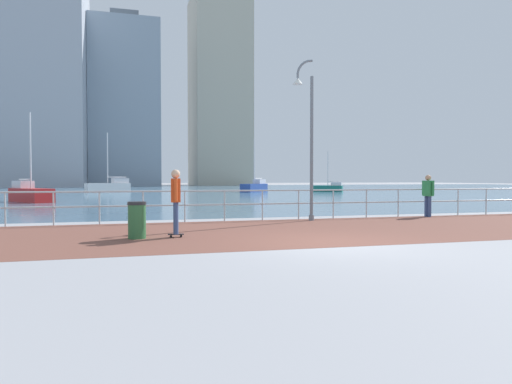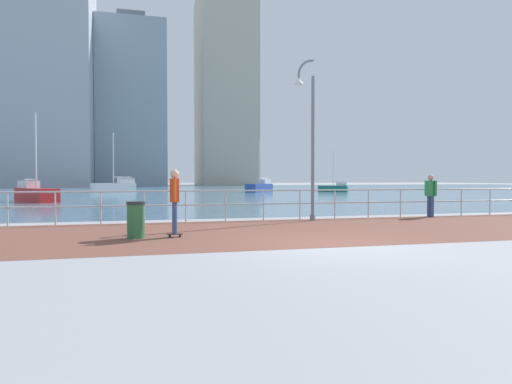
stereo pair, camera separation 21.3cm
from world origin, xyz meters
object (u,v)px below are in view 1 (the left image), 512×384
at_px(lamppost, 308,132).
at_px(sailboat_teal, 30,193).
at_px(sailboat_blue, 109,187).
at_px(sailboat_gray, 255,187).
at_px(sailboat_ivory, 329,188).
at_px(bystander, 428,192).
at_px(trash_bin, 137,220).
at_px(skateboarder, 176,197).

relative_size(lamppost, sailboat_teal, 1.00).
relative_size(sailboat_blue, sailboat_gray, 1.10).
bearing_deg(sailboat_blue, sailboat_ivory, -11.46).
relative_size(bystander, sailboat_ivory, 0.35).
height_order(lamppost, trash_bin, lamppost).
height_order(skateboarder, sailboat_gray, sailboat_gray).
height_order(lamppost, bystander, lamppost).
xyz_separation_m(sailboat_blue, sailboat_teal, (-3.84, -20.77, -0.08)).
height_order(lamppost, sailboat_teal, sailboat_teal).
distance_m(lamppost, sailboat_teal, 21.15).
bearing_deg(sailboat_blue, skateboarder, -84.84).
height_order(trash_bin, sailboat_ivory, sailboat_ivory).
relative_size(sailboat_gray, sailboat_ivory, 1.29).
bearing_deg(skateboarder, sailboat_blue, 95.16).
relative_size(lamppost, trash_bin, 6.19).
bearing_deg(sailboat_gray, lamppost, -102.02).
bearing_deg(sailboat_teal, sailboat_ivory, 29.25).
bearing_deg(lamppost, bystander, 2.81).
xyz_separation_m(trash_bin, sailboat_teal, (-6.58, 20.22, 0.08)).
distance_m(trash_bin, sailboat_blue, 41.08).
height_order(sailboat_gray, sailboat_teal, sailboat_gray).
bearing_deg(lamppost, sailboat_teal, 126.62).
relative_size(lamppost, sailboat_gray, 0.95).
distance_m(lamppost, sailboat_ivory, 36.36).
bearing_deg(sailboat_gray, sailboat_ivory, -11.44).
bearing_deg(skateboarder, sailboat_gray, 71.97).
relative_size(sailboat_blue, sailboat_teal, 1.15).
relative_size(sailboat_gray, sailboat_teal, 1.05).
xyz_separation_m(sailboat_blue, sailboat_gray, (16.00, -3.25, -0.06)).
bearing_deg(sailboat_teal, lamppost, -53.38).
relative_size(trash_bin, sailboat_teal, 0.16).
distance_m(sailboat_blue, sailboat_gray, 16.33).
height_order(sailboat_gray, sailboat_ivory, sailboat_gray).
bearing_deg(sailboat_blue, sailboat_teal, -100.47).
xyz_separation_m(skateboarder, bystander, (10.17, 3.66, -0.07)).
relative_size(skateboarder, sailboat_gray, 0.29).
bearing_deg(trash_bin, lamppost, 29.58).
xyz_separation_m(lamppost, sailboat_gray, (7.32, 34.37, -2.60)).
xyz_separation_m(lamppost, trash_bin, (-5.94, -3.37, -2.71)).
bearing_deg(sailboat_ivory, skateboarder, -119.86).
xyz_separation_m(bystander, sailboat_blue, (-13.88, 37.36, -0.34)).
relative_size(skateboarder, bystander, 1.05).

